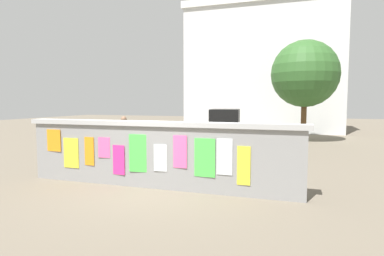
{
  "coord_description": "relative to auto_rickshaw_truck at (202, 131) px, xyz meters",
  "views": [
    {
      "loc": [
        3.42,
        -7.31,
        2.17
      ],
      "look_at": [
        0.31,
        1.98,
        1.37
      ],
      "focal_mm": 30.13,
      "sensor_mm": 36.0,
      "label": 1
    }
  ],
  "objects": [
    {
      "name": "ground",
      "position": [
        0.58,
        2.01,
        -0.9
      ],
      "size": [
        60.0,
        60.0,
        0.0
      ],
      "primitive_type": "plane",
      "color": "#6B6051"
    },
    {
      "name": "poster_wall",
      "position": [
        0.57,
        -5.99,
        -0.04
      ],
      "size": [
        7.42,
        0.42,
        1.68
      ],
      "color": "gray",
      "rests_on": "ground"
    },
    {
      "name": "auto_rickshaw_truck",
      "position": [
        0.0,
        0.0,
        0.0
      ],
      "size": [
        3.77,
        1.97,
        1.85
      ],
      "color": "black",
      "rests_on": "ground"
    },
    {
      "name": "motorcycle",
      "position": [
        -0.23,
        -4.28,
        -0.44
      ],
      "size": [
        1.9,
        0.56,
        0.87
      ],
      "color": "black",
      "rests_on": "ground"
    },
    {
      "name": "bicycle_near",
      "position": [
        3.06,
        -0.68,
        -0.54
      ],
      "size": [
        1.68,
        0.52,
        0.95
      ],
      "color": "black",
      "rests_on": "ground"
    },
    {
      "name": "bicycle_far",
      "position": [
        2.13,
        -2.57,
        -0.54
      ],
      "size": [
        1.68,
        0.5,
        0.95
      ],
      "color": "black",
      "rests_on": "ground"
    },
    {
      "name": "person_walking",
      "position": [
        -2.28,
        -2.64,
        0.09
      ],
      "size": [
        0.46,
        0.46,
        1.62
      ],
      "color": "yellow",
      "rests_on": "ground"
    },
    {
      "name": "tree_roadside",
      "position": [
        4.21,
        5.4,
        2.77
      ],
      "size": [
        3.63,
        3.63,
        5.5
      ],
      "color": "brown",
      "rests_on": "ground"
    },
    {
      "name": "building_background",
      "position": [
        1.31,
        11.41,
        3.84
      ],
      "size": [
        11.39,
        4.44,
        9.44
      ],
      "color": "silver",
      "rests_on": "ground"
    }
  ]
}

